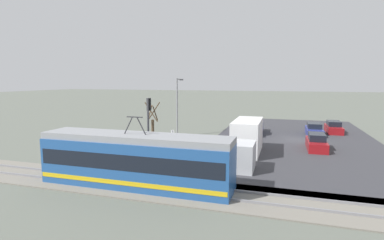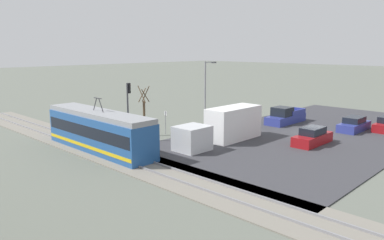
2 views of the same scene
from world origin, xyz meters
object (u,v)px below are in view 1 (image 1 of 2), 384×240
Objects in this scene: traffic_light_pole at (149,124)px; sedan_car_2 at (334,128)px; light_rail_tram at (136,161)px; box_truck at (246,140)px; sedan_car_1 at (316,143)px; pickup_truck at (253,128)px; street_lamp_near_crossing at (178,102)px; sedan_car_0 at (314,130)px; no_parking_sign at (173,140)px; street_tree at (153,134)px.

sedan_car_2 is at bearing -126.61° from traffic_light_pole.
light_rail_tram is 1.26× the size of box_truck.
box_truck is 2.10× the size of sedan_car_1.
box_truck is 1.69× the size of pickup_truck.
box_truck reaches higher than pickup_truck.
sedan_car_2 is 20.58m from street_lamp_near_crossing.
sedan_car_2 is at bearing -121.04° from light_rail_tram.
light_rail_tram reaches higher than sedan_car_1.
pickup_truck is 1.25× the size of sedan_car_0.
sedan_car_2 is (-2.59, -2.48, 0.01)m from sedan_car_0.
street_lamp_near_crossing is at bearing -78.87° from light_rail_tram.
light_rail_tram is at bearing 102.44° from traffic_light_pole.
street_lamp_near_crossing reaches higher than no_parking_sign.
pickup_truck is 10.18m from street_lamp_near_crossing.
box_truck is at bearing -142.83° from sedan_car_1.
box_truck is 12.35m from street_lamp_near_crossing.
sedan_car_0 is 1.04× the size of sedan_car_2.
light_rail_tram is at bearing -130.02° from sedan_car_1.
sedan_car_1 is at bearing -130.02° from light_rail_tram.
light_rail_tram is 29.61m from sedan_car_2.
box_truck is 14.90m from sedan_car_0.
pickup_truck is at bearing -168.53° from sedan_car_0.
pickup_truck is 1.17× the size of street_tree.
street_lamp_near_crossing reaches higher than street_tree.
sedan_car_1 is at bearing 169.35° from street_lamp_near_crossing.
sedan_car_0 is at bearing -136.15° from sedan_car_2.
sedan_car_0 is 1.96× the size of no_parking_sign.
sedan_car_0 is 19.87m from no_parking_sign.
sedan_car_0 is 22.03m from street_tree.
street_lamp_near_crossing reaches higher than sedan_car_0.
pickup_truck reaches higher than sedan_car_2.
street_lamp_near_crossing is (8.78, 3.94, 3.34)m from pickup_truck.
light_rail_tram is 1.78× the size of street_lamp_near_crossing.
pickup_truck reaches higher than sedan_car_1.
street_tree reaches higher than light_rail_tram.
light_rail_tram is 2.67× the size of sedan_car_0.
traffic_light_pole is at bearing 86.01° from no_parking_sign.
light_rail_tram is at bearing 75.96° from pickup_truck.
pickup_truck reaches higher than sedan_car_0.
street_tree is at bearing -130.55° from sedan_car_0.
sedan_car_0 is 23.61m from traffic_light_pole.
sedan_car_0 is 8.38m from sedan_car_1.
street_tree reaches higher than pickup_truck.
street_lamp_near_crossing is at bearing -157.06° from sedan_car_2.
no_parking_sign reaches higher than pickup_truck.
pickup_truck is 10.68m from sedan_car_2.
no_parking_sign is at bearing 66.30° from pickup_truck.
pickup_truck is at bearing 134.82° from sedan_car_1.
sedan_car_1 is at bearing -148.85° from street_tree.
sedan_car_0 is 0.66× the size of street_lamp_near_crossing.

